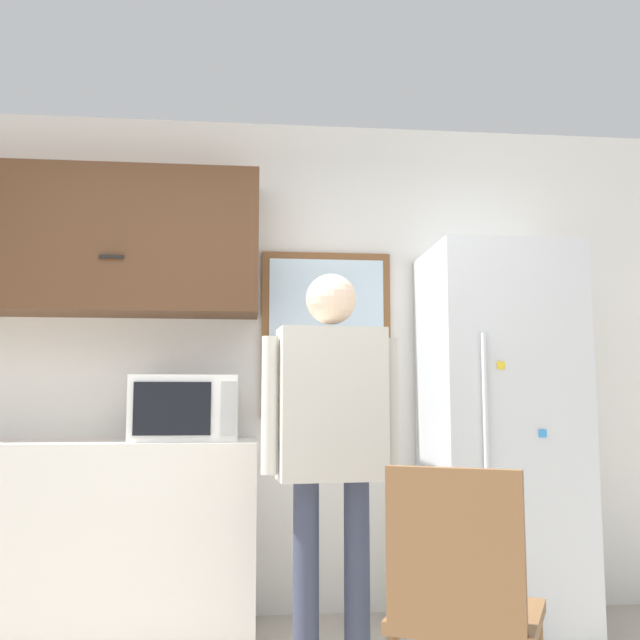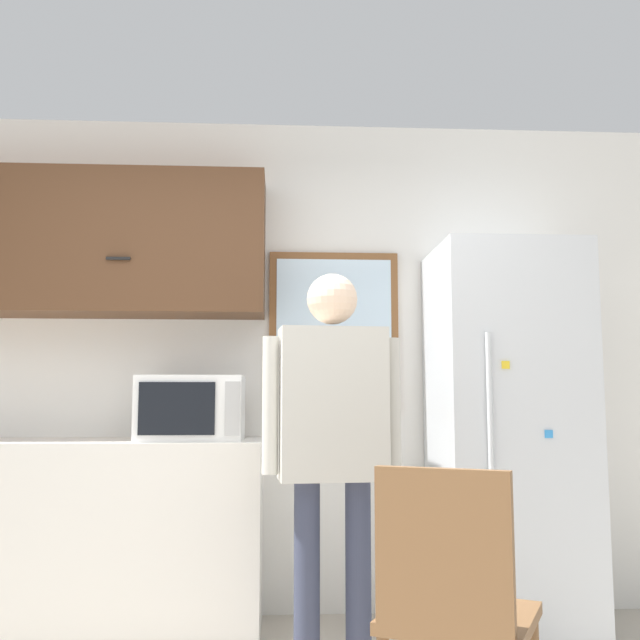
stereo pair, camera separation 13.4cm
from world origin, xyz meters
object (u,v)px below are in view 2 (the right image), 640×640
person (332,423)px  microwave (192,408)px  refrigerator (507,435)px  chair (454,601)px

person → microwave: bearing=137.6°
person → refrigerator: 1.04m
microwave → person: (0.66, -0.50, -0.06)m
refrigerator → person: bearing=-152.6°
refrigerator → chair: (-0.61, -1.32, -0.44)m
microwave → refrigerator: (1.58, -0.03, -0.14)m
microwave → person: 0.83m
refrigerator → chair: size_ratio=2.06×
microwave → chair: 1.76m
microwave → chair: size_ratio=0.55×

